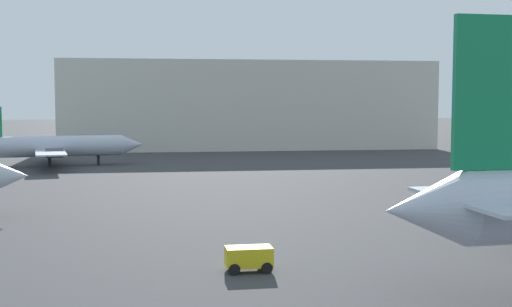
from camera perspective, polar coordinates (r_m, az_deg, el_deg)
name	(u,v)px	position (r m, az deg, el deg)	size (l,w,h in m)	color
airplane_distant	(54,146)	(93.37, -16.75, 0.58)	(23.38, 21.40, 7.97)	#B2BCCC
baggage_cart	(249,257)	(35.13, -0.62, -8.81)	(2.43, 1.43, 1.30)	gold
terminal_building	(245,105)	(127.81, -0.94, 4.14)	(66.20, 25.82, 15.70)	beige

